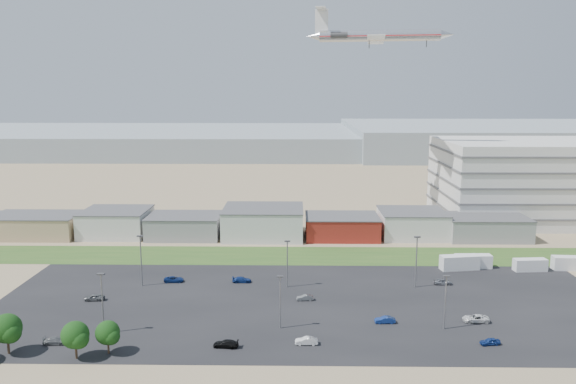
{
  "coord_description": "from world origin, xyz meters",
  "views": [
    {
      "loc": [
        3.3,
        -82.63,
        40.35
      ],
      "look_at": [
        1.69,
        22.0,
        21.52
      ],
      "focal_mm": 35.0,
      "sensor_mm": 36.0,
      "label": 1
    }
  ],
  "objects_px": {
    "airliner": "(379,35)",
    "parked_car_8": "(443,282)",
    "parked_car_3": "(226,344)",
    "box_trailer_a": "(460,262)",
    "parked_car_10": "(55,341)",
    "parked_car_5": "(95,297)",
    "parked_car_9": "(174,279)",
    "parked_car_2": "(490,342)",
    "parked_car_1": "(385,320)",
    "parked_car_13": "(306,341)",
    "parked_car_6": "(242,280)",
    "parked_car_0": "(476,318)",
    "parked_car_7": "(305,298)"
  },
  "relations": [
    {
      "from": "airliner",
      "to": "parked_car_8",
      "type": "xyz_separation_m",
      "value": [
        6.43,
        -59.44,
        -56.11
      ]
    },
    {
      "from": "airliner",
      "to": "parked_car_3",
      "type": "height_order",
      "value": "airliner"
    },
    {
      "from": "box_trailer_a",
      "to": "parked_car_10",
      "type": "height_order",
      "value": "box_trailer_a"
    },
    {
      "from": "parked_car_5",
      "to": "airliner",
      "type": "bearing_deg",
      "value": 132.53
    },
    {
      "from": "parked_car_9",
      "to": "parked_car_10",
      "type": "bearing_deg",
      "value": 153.85
    },
    {
      "from": "parked_car_2",
      "to": "parked_car_1",
      "type": "bearing_deg",
      "value": -125.59
    },
    {
      "from": "parked_car_5",
      "to": "box_trailer_a",
      "type": "bearing_deg",
      "value": 100.15
    },
    {
      "from": "parked_car_2",
      "to": "parked_car_10",
      "type": "xyz_separation_m",
      "value": [
        -70.31,
        -0.85,
        0.0
      ]
    },
    {
      "from": "box_trailer_a",
      "to": "parked_car_3",
      "type": "relative_size",
      "value": 2.17
    },
    {
      "from": "parked_car_3",
      "to": "parked_car_8",
      "type": "distance_m",
      "value": 51.96
    },
    {
      "from": "parked_car_3",
      "to": "parked_car_13",
      "type": "height_order",
      "value": "parked_car_13"
    },
    {
      "from": "airliner",
      "to": "parked_car_6",
      "type": "xyz_separation_m",
      "value": [
        -36.31,
        -58.7,
        -56.17
      ]
    },
    {
      "from": "parked_car_2",
      "to": "parked_car_9",
      "type": "distance_m",
      "value": 64.66
    },
    {
      "from": "parked_car_0",
      "to": "parked_car_6",
      "type": "bearing_deg",
      "value": -113.65
    },
    {
      "from": "parked_car_2",
      "to": "parked_car_7",
      "type": "xyz_separation_m",
      "value": [
        -29.59,
        19.09,
        -0.01
      ]
    },
    {
      "from": "box_trailer_a",
      "to": "parked_car_6",
      "type": "bearing_deg",
      "value": -178.32
    },
    {
      "from": "airliner",
      "to": "parked_car_2",
      "type": "distance_m",
      "value": 104.71
    },
    {
      "from": "parked_car_9",
      "to": "parked_car_13",
      "type": "relative_size",
      "value": 1.14
    },
    {
      "from": "parked_car_3",
      "to": "parked_car_13",
      "type": "xyz_separation_m",
      "value": [
        12.9,
        1.19,
        0.02
      ]
    },
    {
      "from": "parked_car_0",
      "to": "parked_car_7",
      "type": "height_order",
      "value": "parked_car_0"
    },
    {
      "from": "airliner",
      "to": "parked_car_10",
      "type": "distance_m",
      "value": 122.96
    },
    {
      "from": "parked_car_7",
      "to": "parked_car_8",
      "type": "bearing_deg",
      "value": 104.07
    },
    {
      "from": "box_trailer_a",
      "to": "parked_car_9",
      "type": "bearing_deg",
      "value": 179.17
    },
    {
      "from": "parked_car_5",
      "to": "parked_car_9",
      "type": "relative_size",
      "value": 0.92
    },
    {
      "from": "parked_car_9",
      "to": "parked_car_7",
      "type": "bearing_deg",
      "value": -113.59
    },
    {
      "from": "box_trailer_a",
      "to": "parked_car_9",
      "type": "height_order",
      "value": "box_trailer_a"
    },
    {
      "from": "parked_car_2",
      "to": "parked_car_6",
      "type": "distance_m",
      "value": 52.08
    },
    {
      "from": "parked_car_6",
      "to": "parked_car_7",
      "type": "relative_size",
      "value": 1.23
    },
    {
      "from": "parked_car_6",
      "to": "parked_car_10",
      "type": "xyz_separation_m",
      "value": [
        -27.32,
        -30.25,
        -0.03
      ]
    },
    {
      "from": "parked_car_7",
      "to": "parked_car_9",
      "type": "distance_m",
      "value": 29.84
    },
    {
      "from": "parked_car_5",
      "to": "parked_car_0",
      "type": "bearing_deg",
      "value": 77.75
    },
    {
      "from": "parked_car_8",
      "to": "parked_car_10",
      "type": "height_order",
      "value": "parked_car_8"
    },
    {
      "from": "parked_car_2",
      "to": "parked_car_10",
      "type": "distance_m",
      "value": 70.32
    },
    {
      "from": "parked_car_5",
      "to": "parked_car_7",
      "type": "relative_size",
      "value": 1.17
    },
    {
      "from": "parked_car_1",
      "to": "parked_car_7",
      "type": "xyz_separation_m",
      "value": [
        -13.97,
        10.71,
        -0.05
      ]
    },
    {
      "from": "parked_car_8",
      "to": "parked_car_9",
      "type": "xyz_separation_m",
      "value": [
        -57.33,
        0.75,
        -0.07
      ]
    },
    {
      "from": "parked_car_1",
      "to": "parked_car_13",
      "type": "xyz_separation_m",
      "value": [
        -14.02,
        -8.71,
        0.01
      ]
    },
    {
      "from": "parked_car_2",
      "to": "parked_car_7",
      "type": "relative_size",
      "value": 0.98
    },
    {
      "from": "parked_car_8",
      "to": "parked_car_13",
      "type": "xyz_separation_m",
      "value": [
        -29.39,
        -28.99,
        -0.04
      ]
    },
    {
      "from": "parked_car_5",
      "to": "parked_car_10",
      "type": "distance_m",
      "value": 19.25
    },
    {
      "from": "parked_car_6",
      "to": "parked_car_7",
      "type": "bearing_deg",
      "value": -128.58
    },
    {
      "from": "parked_car_3",
      "to": "parked_car_7",
      "type": "xyz_separation_m",
      "value": [
        12.96,
        20.62,
        -0.05
      ]
    },
    {
      "from": "parked_car_0",
      "to": "parked_car_13",
      "type": "relative_size",
      "value": 1.25
    },
    {
      "from": "parked_car_13",
      "to": "parked_car_6",
      "type": "bearing_deg",
      "value": -156.42
    },
    {
      "from": "parked_car_6",
      "to": "parked_car_10",
      "type": "distance_m",
      "value": 40.76
    },
    {
      "from": "parked_car_5",
      "to": "parked_car_13",
      "type": "height_order",
      "value": "parked_car_5"
    },
    {
      "from": "parked_car_0",
      "to": "parked_car_8",
      "type": "height_order",
      "value": "parked_car_8"
    },
    {
      "from": "airliner",
      "to": "parked_car_7",
      "type": "relative_size",
      "value": 13.21
    },
    {
      "from": "box_trailer_a",
      "to": "parked_car_3",
      "type": "height_order",
      "value": "box_trailer_a"
    },
    {
      "from": "parked_car_2",
      "to": "parked_car_8",
      "type": "relative_size",
      "value": 0.85
    }
  ]
}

